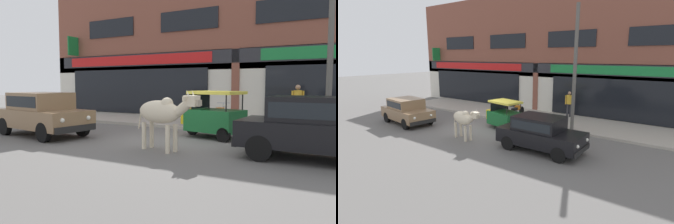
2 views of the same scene
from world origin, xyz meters
TOP-DOWN VIEW (x-y plane):
  - ground_plane at (0.00, 0.00)m, footprint 90.00×90.00m
  - sidewalk at (0.00, 4.04)m, footprint 19.00×3.67m
  - shop_building at (-0.01, 6.13)m, footprint 23.00×1.40m
  - cow at (0.48, -1.70)m, footprint 2.12×0.88m
  - car_0 at (-4.35, -1.48)m, footprint 3.75×2.04m
  - car_1 at (4.10, -0.92)m, footprint 3.63×1.65m
  - auto_rickshaw at (0.84, 0.98)m, footprint 2.12×1.49m
  - motorcycle_0 at (-1.04, 3.24)m, footprint 0.52×1.81m
  - motorcycle_1 at (0.22, 3.19)m, footprint 0.52×1.81m
  - pedestrian at (2.84, 5.11)m, footprint 0.47×0.32m
  - utility_pole at (4.11, 2.50)m, footprint 0.18×0.18m

SIDE VIEW (x-z plane):
  - ground_plane at x=0.00m, z-range 0.00..0.00m
  - sidewalk at x=0.00m, z-range 0.00..0.12m
  - motorcycle_0 at x=-1.04m, z-range 0.07..0.95m
  - motorcycle_1 at x=0.22m, z-range 0.07..0.95m
  - auto_rickshaw at x=0.84m, z-range -0.10..1.42m
  - car_0 at x=-4.35m, z-range 0.08..1.54m
  - car_1 at x=4.10m, z-range 0.08..1.54m
  - cow at x=0.48m, z-range 0.20..1.81m
  - pedestrian at x=2.84m, z-range 0.31..1.91m
  - utility_pole at x=4.11m, z-range 0.12..6.33m
  - shop_building at x=-0.01m, z-range -0.22..7.95m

